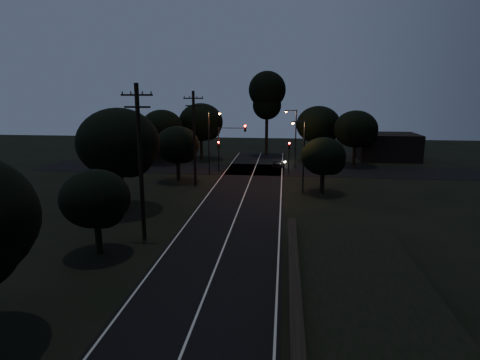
# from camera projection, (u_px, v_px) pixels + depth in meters

# --- Properties ---
(road_surface) EXTENTS (60.00, 70.00, 0.03)m
(road_surface) POSITION_uv_depth(u_px,v_px,m) (247.00, 188.00, 44.13)
(road_surface) COLOR black
(road_surface) RESTS_ON ground
(retaining_wall) EXTENTS (6.93, 26.00, 1.60)m
(retaining_wall) POSITION_uv_depth(u_px,v_px,m) (375.00, 345.00, 15.88)
(retaining_wall) COLOR black
(retaining_wall) RESTS_ON ground
(utility_pole_mid) EXTENTS (2.20, 0.30, 11.00)m
(utility_pole_mid) POSITION_uv_depth(u_px,v_px,m) (140.00, 160.00, 27.89)
(utility_pole_mid) COLOR black
(utility_pole_mid) RESTS_ON ground
(utility_pole_far) EXTENTS (2.20, 0.30, 10.50)m
(utility_pole_far) POSITION_uv_depth(u_px,v_px,m) (194.00, 137.00, 44.45)
(utility_pole_far) COLOR black
(utility_pole_far) RESTS_ON ground
(tree_left_b) EXTENTS (4.42, 4.42, 5.62)m
(tree_left_b) POSITION_uv_depth(u_px,v_px,m) (97.00, 200.00, 25.55)
(tree_left_b) COLOR black
(tree_left_b) RESTS_ON ground
(tree_left_c) EXTENTS (7.19, 7.19, 9.08)m
(tree_left_c) POSITION_uv_depth(u_px,v_px,m) (121.00, 145.00, 34.97)
(tree_left_c) COLOR black
(tree_left_c) RESTS_ON ground
(tree_left_d) EXTENTS (5.13, 5.13, 6.50)m
(tree_left_d) POSITION_uv_depth(u_px,v_px,m) (179.00, 146.00, 46.81)
(tree_left_d) COLOR black
(tree_left_d) RESTS_ON ground
(tree_far_nw) EXTENTS (6.85, 6.85, 8.68)m
(tree_far_nw) POSITION_uv_depth(u_px,v_px,m) (202.00, 123.00, 62.04)
(tree_far_nw) COLOR black
(tree_far_nw) RESTS_ON ground
(tree_far_w) EXTENTS (6.15, 6.15, 7.84)m
(tree_far_w) POSITION_uv_depth(u_px,v_px,m) (163.00, 129.00, 58.83)
(tree_far_w) COLOR black
(tree_far_w) RESTS_ON ground
(tree_far_ne) EXTENTS (6.58, 6.58, 8.32)m
(tree_far_ne) POSITION_uv_depth(u_px,v_px,m) (320.00, 126.00, 60.17)
(tree_far_ne) COLOR black
(tree_far_ne) RESTS_ON ground
(tree_far_e) EXTENTS (6.17, 6.17, 7.82)m
(tree_far_e) POSITION_uv_depth(u_px,v_px,m) (357.00, 130.00, 56.80)
(tree_far_e) COLOR black
(tree_far_e) RESTS_ON ground
(tree_right_a) EXTENTS (4.60, 4.60, 5.85)m
(tree_right_a) POSITION_uv_depth(u_px,v_px,m) (325.00, 157.00, 41.26)
(tree_right_a) COLOR black
(tree_right_a) RESTS_ON ground
(tall_pine) EXTENTS (6.02, 6.02, 13.68)m
(tall_pine) POSITION_uv_depth(u_px,v_px,m) (267.00, 95.00, 65.07)
(tall_pine) COLOR black
(tall_pine) RESTS_ON ground
(building_left) EXTENTS (10.00, 8.00, 4.40)m
(building_left) POSITION_uv_depth(u_px,v_px,m) (138.00, 142.00, 66.07)
(building_left) COLOR black
(building_left) RESTS_ON ground
(building_right) EXTENTS (9.00, 7.00, 4.00)m
(building_right) POSITION_uv_depth(u_px,v_px,m) (387.00, 146.00, 62.78)
(building_right) COLOR black
(building_right) RESTS_ON ground
(signal_left) EXTENTS (0.28, 0.35, 4.10)m
(signal_left) POSITION_uv_depth(u_px,v_px,m) (219.00, 151.00, 52.62)
(signal_left) COLOR black
(signal_left) RESTS_ON ground
(signal_right) EXTENTS (0.28, 0.35, 4.10)m
(signal_right) POSITION_uv_depth(u_px,v_px,m) (289.00, 152.00, 51.63)
(signal_right) COLOR black
(signal_right) RESTS_ON ground
(signal_mast) EXTENTS (3.70, 0.35, 6.25)m
(signal_mast) POSITION_uv_depth(u_px,v_px,m) (231.00, 139.00, 52.12)
(signal_mast) COLOR black
(signal_mast) RESTS_ON ground
(streetlight_a) EXTENTS (1.66, 0.26, 8.00)m
(streetlight_a) POSITION_uv_depth(u_px,v_px,m) (210.00, 139.00, 50.38)
(streetlight_a) COLOR black
(streetlight_a) RESTS_ON ground
(streetlight_b) EXTENTS (1.66, 0.26, 8.00)m
(streetlight_b) POSITION_uv_depth(u_px,v_px,m) (294.00, 135.00, 55.06)
(streetlight_b) COLOR black
(streetlight_b) RESTS_ON ground
(streetlight_c) EXTENTS (1.46, 0.26, 7.50)m
(streetlight_c) POSITION_uv_depth(u_px,v_px,m) (302.00, 151.00, 41.48)
(streetlight_c) COLOR black
(streetlight_c) RESTS_ON ground
(car) EXTENTS (2.01, 3.55, 1.14)m
(car) POSITION_uv_depth(u_px,v_px,m) (278.00, 164.00, 55.93)
(car) COLOR black
(car) RESTS_ON ground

